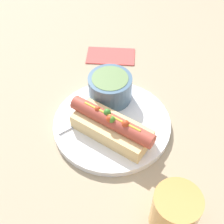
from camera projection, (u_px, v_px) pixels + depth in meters
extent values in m
plane|color=tan|center=(112.00, 126.00, 0.68)|extent=(4.00, 4.00, 0.00)
cylinder|color=white|center=(112.00, 124.00, 0.67)|extent=(0.25, 0.25, 0.01)
cube|color=#E5C17F|center=(112.00, 129.00, 0.63)|extent=(0.17, 0.10, 0.03)
cylinder|color=#B24738|center=(112.00, 121.00, 0.61)|extent=(0.19, 0.07, 0.03)
sphere|color=#387A28|center=(108.00, 113.00, 0.61)|extent=(0.01, 0.01, 0.01)
sphere|color=#518C2D|center=(112.00, 119.00, 0.60)|extent=(0.01, 0.01, 0.01)
sphere|color=#C63F1E|center=(110.00, 119.00, 0.60)|extent=(0.01, 0.01, 0.01)
sphere|color=#C63F1E|center=(126.00, 124.00, 0.59)|extent=(0.02, 0.02, 0.02)
sphere|color=#C63F1E|center=(97.00, 109.00, 0.62)|extent=(0.01, 0.01, 0.01)
cylinder|color=gold|center=(112.00, 116.00, 0.60)|extent=(0.13, 0.03, 0.01)
cylinder|color=slate|center=(110.00, 88.00, 0.69)|extent=(0.10, 0.10, 0.06)
cylinder|color=#66844C|center=(110.00, 81.00, 0.68)|extent=(0.08, 0.08, 0.02)
cube|color=#B7B7BC|center=(87.00, 119.00, 0.67)|extent=(0.08, 0.12, 0.00)
ellipsoid|color=#B7B7BC|center=(119.00, 103.00, 0.70)|extent=(0.04, 0.04, 0.01)
cylinder|color=#D8994C|center=(175.00, 211.00, 0.50)|extent=(0.08, 0.08, 0.09)
cube|color=#E04C47|center=(111.00, 56.00, 0.83)|extent=(0.14, 0.11, 0.01)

